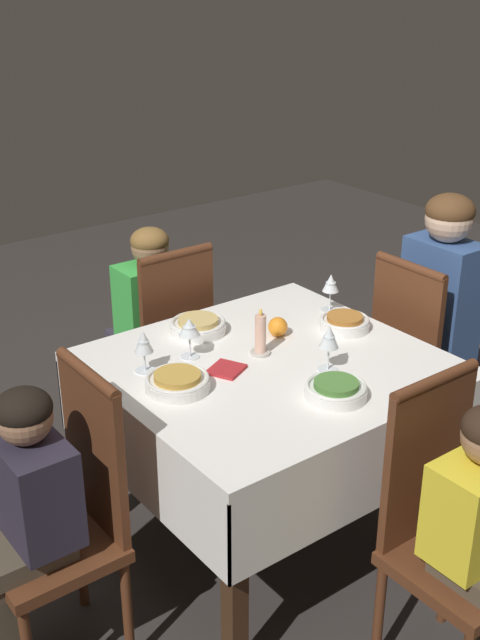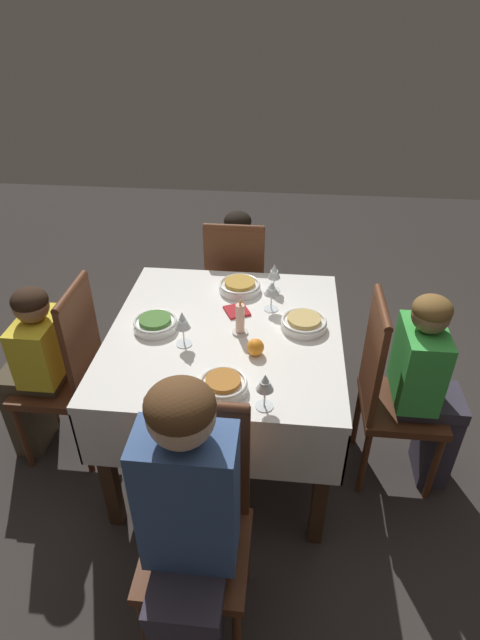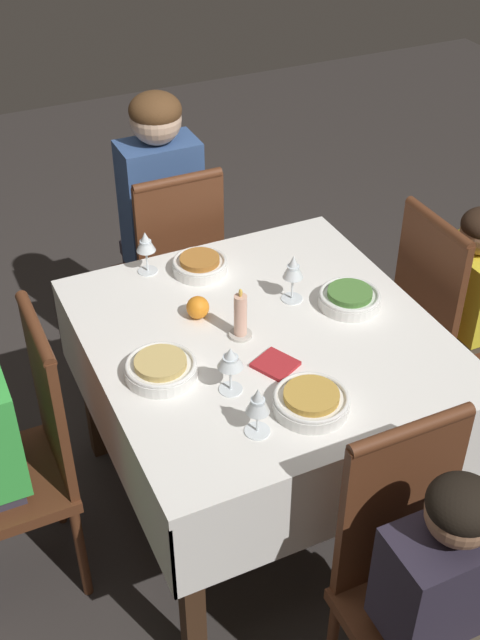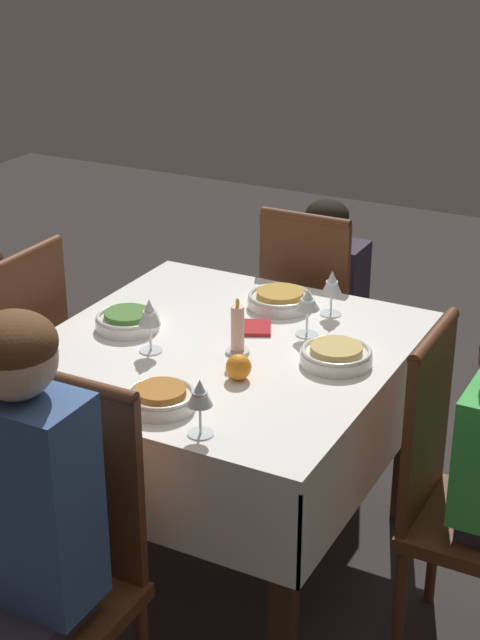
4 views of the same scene
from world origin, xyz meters
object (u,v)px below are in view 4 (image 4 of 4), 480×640
Objects in this scene: bowl_east at (161,398)px; wine_glass_south at (150,314)px; bowl_west at (280,299)px; person_child_dark at (330,305)px; chair_north at (456,490)px; bowl_south at (127,320)px; candle_centerpiece at (238,332)px; chair_west at (313,323)px; wine_glass_west at (332,284)px; chair_east at (63,561)px; person_adult_denim at (18,538)px; bowl_north at (336,355)px; chair_south at (14,373)px; napkin_red_folded at (254,328)px; wine_glass_north at (308,302)px; wine_glass_east at (200,395)px; dining_table at (220,378)px; orange_fruit at (239,367)px.

wine_glass_south is at bearing -143.21° from bowl_east.
person_child_dark is at bearing -173.69° from bowl_west.
chair_north is 1.11m from bowl_south.
chair_north is at bearing 87.06° from candle_centerpiece.
bowl_west is at bearing 98.67° from chair_west.
chair_west is 0.60m from wine_glass_west.
person_adult_denim is (0.15, -0.00, 0.16)m from chair_east.
person_child_dark reaches higher than bowl_north.
chair_south reaches higher than bowl_west.
chair_north and chair_west have the same top height.
chair_east is 0.88m from bowl_south.
chair_south is 0.92m from bowl_east.
bowl_south and bowl_north have the same top height.
bowl_south is at bearing -52.78° from wine_glass_west.
wine_glass_south is (1.09, -0.13, 0.35)m from person_child_dark.
chair_south reaches higher than person_child_dark.
bowl_east is 0.56m from napkin_red_folded.
wine_glass_south reaches higher than wine_glass_north.
person_adult_denim reaches higher than person_child_dark.
bowl_east is (0.35, -0.72, 0.27)m from chair_north.
person_adult_denim is at bearing -23.69° from wine_glass_east.
dining_table is 1.13× the size of chair_north.
bowl_south is at bearing -86.75° from dining_table.
wine_glass_east is 0.56m from bowl_north.
wine_glass_south is 1.14× the size of napkin_red_folded.
bowl_south is (-0.46, -0.52, -0.08)m from wine_glass_east.
bowl_west is (-0.83, -0.18, -0.08)m from wine_glass_east.
wine_glass_south is 0.48m from wine_glass_north.
wine_glass_west is (-1.17, 0.20, 0.35)m from chair_east.
person_child_dark is 0.85m from napkin_red_folded.
chair_north is 6.54× the size of wine_glass_west.
chair_east is 1.06m from chair_south.
wine_glass_south reaches higher than dining_table.
bowl_north is at bearing 72.31° from napkin_red_folded.
candle_centerpiece is (-0.00, 0.39, 0.04)m from bowl_south.
orange_fruit is at bearing 76.72° from chair_east.
bowl_east is 0.94× the size of bowl_south.
chair_west is (-0.85, 0.72, 0.00)m from chair_south.
chair_north is at bearing 94.40° from wine_glass_south.
wine_glass_west is at bearing 143.12° from napkin_red_folded.
chair_south is at bearing -65.73° from wine_glass_west.
chair_east reaches higher than bowl_east.
wine_glass_west reaches higher than bowl_east.
chair_north reaches higher than wine_glass_north.
dining_table is at bearing 126.92° from wine_glass_south.
person_child_dark reaches higher than dining_table.
person_adult_denim is at bearing -0.00° from dining_table.
wine_glass_east is at bearing 0.24° from wine_glass_west.
wine_glass_west is (-0.32, -0.15, 0.08)m from bowl_north.
napkin_red_folded is at bearing 74.03° from chair_north.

